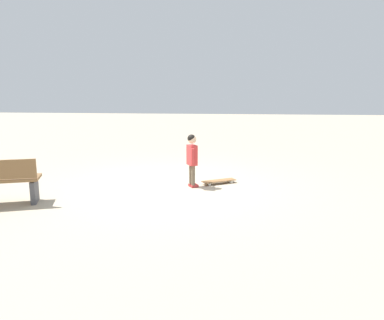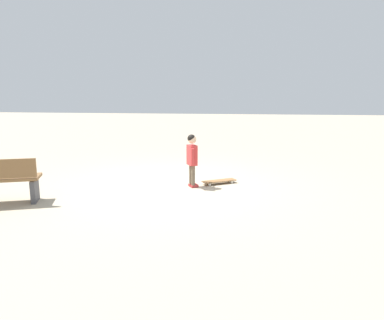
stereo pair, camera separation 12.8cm
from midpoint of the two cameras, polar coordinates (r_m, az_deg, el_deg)
The scene contains 3 objects.
ground_plane at distance 7.26m, azimuth -3.22°, elevation -4.03°, with size 50.00×50.00×0.00m, color tan.
child_person at distance 6.96m, azimuth 0.54°, elevation 0.86°, with size 0.41×0.26×1.06m.
skateboard at distance 7.35m, azimuth 4.90°, elevation -3.41°, with size 0.53×0.72×0.07m.
Camera 2 is at (-6.88, -1.41, 1.86)m, focal length 32.94 mm.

